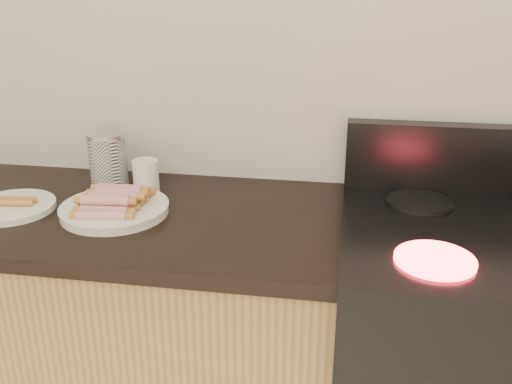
% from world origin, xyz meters
% --- Properties ---
extents(wall_back, '(4.00, 0.04, 2.60)m').
position_xyz_m(wall_back, '(0.00, 2.00, 1.30)').
color(wall_back, silver).
rests_on(wall_back, ground).
extents(stove, '(0.76, 0.65, 0.91)m').
position_xyz_m(stove, '(0.78, 1.68, 0.46)').
color(stove, black).
rests_on(stove, floor).
extents(stove_panel, '(0.76, 0.06, 0.20)m').
position_xyz_m(stove_panel, '(0.78, 1.96, 1.01)').
color(stove_panel, black).
rests_on(stove_panel, stove).
extents(burner_near_left, '(0.18, 0.18, 0.01)m').
position_xyz_m(burner_near_left, '(0.61, 1.51, 0.92)').
color(burner_near_left, '#FF1E2D').
rests_on(burner_near_left, stove).
extents(burner_far_left, '(0.18, 0.18, 0.01)m').
position_xyz_m(burner_far_left, '(0.61, 1.84, 0.92)').
color(burner_far_left, black).
rests_on(burner_far_left, stove).
extents(main_plate, '(0.35, 0.35, 0.02)m').
position_xyz_m(main_plate, '(-0.21, 1.67, 0.91)').
color(main_plate, white).
rests_on(main_plate, counter_slab).
extents(side_plate, '(0.25, 0.25, 0.02)m').
position_xyz_m(side_plate, '(-0.50, 1.64, 0.91)').
color(side_plate, white).
rests_on(side_plate, counter_slab).
extents(hotdog_pile, '(0.13, 0.21, 0.05)m').
position_xyz_m(hotdog_pile, '(-0.21, 1.67, 0.94)').
color(hotdog_pile, maroon).
rests_on(hotdog_pile, main_plate).
extents(plain_sausages, '(0.12, 0.06, 0.02)m').
position_xyz_m(plain_sausages, '(-0.50, 1.64, 0.93)').
color(plain_sausages, '#B95E39').
rests_on(plain_sausages, side_plate).
extents(canister, '(0.11, 0.11, 0.17)m').
position_xyz_m(canister, '(-0.29, 1.84, 0.99)').
color(canister, white).
rests_on(canister, counter_slab).
extents(mug, '(0.08, 0.08, 0.10)m').
position_xyz_m(mug, '(-0.18, 1.84, 0.95)').
color(mug, silver).
rests_on(mug, counter_slab).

